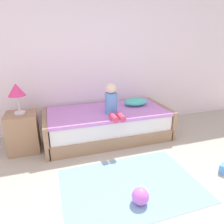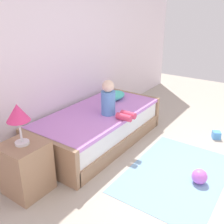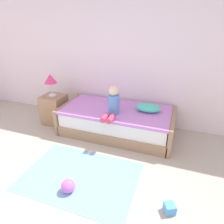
# 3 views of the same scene
# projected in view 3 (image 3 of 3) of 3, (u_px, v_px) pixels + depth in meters

# --- Properties ---
(ground_plane) EXTENTS (9.20, 9.20, 0.00)m
(ground_plane) POSITION_uv_depth(u_px,v_px,m) (46.00, 218.00, 2.19)
(ground_plane) COLOR #B2A899
(wall_rear) EXTENTS (7.20, 0.10, 2.90)m
(wall_rear) POSITION_uv_depth(u_px,v_px,m) (119.00, 51.00, 3.77)
(wall_rear) COLOR white
(wall_rear) RESTS_ON ground
(bed) EXTENTS (2.11, 1.00, 0.50)m
(bed) POSITION_uv_depth(u_px,v_px,m) (116.00, 121.00, 3.74)
(bed) COLOR #997556
(bed) RESTS_ON ground
(nightstand) EXTENTS (0.44, 0.44, 0.60)m
(nightstand) POSITION_uv_depth(u_px,v_px,m) (55.00, 109.00, 4.09)
(nightstand) COLOR #997556
(nightstand) RESTS_ON ground
(table_lamp) EXTENTS (0.24, 0.24, 0.45)m
(table_lamp) POSITION_uv_depth(u_px,v_px,m) (50.00, 80.00, 3.81)
(table_lamp) COLOR silver
(table_lamp) RESTS_ON nightstand
(child_figure) EXTENTS (0.20, 0.51, 0.50)m
(child_figure) POSITION_uv_depth(u_px,v_px,m) (113.00, 103.00, 3.34)
(child_figure) COLOR #598CD1
(child_figure) RESTS_ON bed
(pillow) EXTENTS (0.44, 0.30, 0.13)m
(pillow) POSITION_uv_depth(u_px,v_px,m) (148.00, 108.00, 3.51)
(pillow) COLOR #4CCCBC
(pillow) RESTS_ON bed
(toy_ball) EXTENTS (0.18, 0.18, 0.18)m
(toy_ball) POSITION_uv_depth(u_px,v_px,m) (68.00, 186.00, 2.49)
(toy_ball) COLOR #CC66D8
(toy_ball) RESTS_ON ground
(area_rug) EXTENTS (1.60, 1.10, 0.01)m
(area_rug) POSITION_uv_depth(u_px,v_px,m) (80.00, 176.00, 2.77)
(area_rug) COLOR #7AA8CC
(area_rug) RESTS_ON ground
(toy_block) EXTENTS (0.16, 0.16, 0.12)m
(toy_block) POSITION_uv_depth(u_px,v_px,m) (170.00, 208.00, 2.24)
(toy_block) COLOR #4C99E5
(toy_block) RESTS_ON ground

